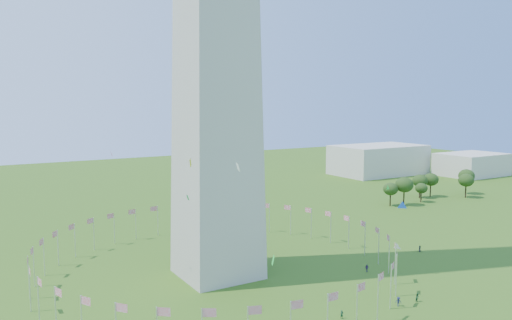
{
  "coord_description": "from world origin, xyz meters",
  "views": [
    {
      "loc": [
        -50.17,
        -50.75,
        40.06
      ],
      "look_at": [
        1.38,
        35.0,
        28.33
      ],
      "focal_mm": 35.0,
      "sensor_mm": 36.0,
      "label": 1
    }
  ],
  "objects": [
    {
      "name": "flag_ring",
      "position": [
        -0.0,
        50.0,
        4.5
      ],
      "size": [
        80.24,
        80.24,
        9.0
      ],
      "color": "silver",
      "rests_on": "ground"
    },
    {
      "name": "gov_building_east_a",
      "position": [
        150.0,
        150.0,
        8.0
      ],
      "size": [
        50.0,
        30.0,
        16.0
      ],
      "primitive_type": "cube",
      "color": "beige",
      "rests_on": "ground"
    },
    {
      "name": "gov_building_east_b",
      "position": [
        190.0,
        120.0,
        6.0
      ],
      "size": [
        35.0,
        25.0,
        12.0
      ],
      "primitive_type": "cube",
      "color": "beige",
      "rests_on": "ground"
    },
    {
      "name": "kites_aloft",
      "position": [
        10.09,
        22.96,
        18.25
      ],
      "size": [
        105.36,
        71.42,
        33.2
      ],
      "color": "blue",
      "rests_on": "ground"
    },
    {
      "name": "tree_line_east",
      "position": [
        115.97,
        85.18,
        4.96
      ],
      "size": [
        53.41,
        15.73,
        10.81
      ],
      "color": "#2E4F1A",
      "rests_on": "ground"
    }
  ]
}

